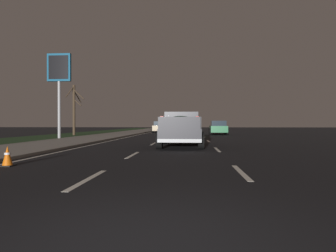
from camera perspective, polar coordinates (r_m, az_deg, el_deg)
The scene contains 10 objects.
ground at distance 29.81m, azimuth 3.35°, elevation -1.90°, with size 144.00×144.00×0.00m, color black.
sidewalk_shoulder at distance 30.84m, azimuth -10.63°, elevation -1.72°, with size 108.00×4.00×0.12m, color gray.
grass_verge at distance 32.49m, azimuth -19.18°, elevation -1.73°, with size 108.00×6.00×0.01m, color #1E3819.
lane_markings at distance 32.94m, azimuth -1.95°, elevation -1.67°, with size 108.00×7.04×0.01m.
pickup_truck at distance 16.01m, azimuth 2.56°, elevation -0.41°, with size 5.42×2.28×1.87m.
sedan_tan at distance 40.61m, azimuth -1.39°, elevation -0.17°, with size 4.43×2.07×1.54m.
sedan_green at distance 33.69m, azimuth 9.65°, elevation -0.30°, with size 4.45×2.11×1.54m.
gas_price_sign at distance 25.39m, azimuth -20.25°, elevation 9.22°, with size 0.27×1.90×6.80m.
bare_tree_far at distance 33.24m, azimuth -17.63°, elevation 3.29°, with size 2.48×1.74×5.36m.
traffic_cone_near at distance 9.69m, azimuth -28.55°, elevation -5.14°, with size 0.36×0.36×0.58m.
Camera 1 is at (-2.78, -0.48, 1.22)m, focal length 31.63 mm.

